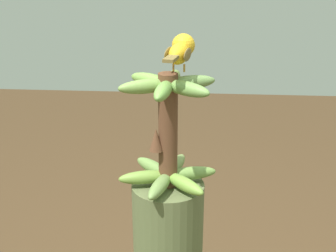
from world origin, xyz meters
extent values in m
cylinder|color=brown|center=(0.00, 0.00, 1.07)|extent=(0.05, 0.05, 0.31)
ellipsoid|color=olive|center=(-0.02, -0.06, 0.94)|extent=(0.07, 0.15, 0.04)
ellipsoid|color=#6D9247|center=(0.04, -0.04, 0.94)|extent=(0.13, 0.13, 0.04)
ellipsoid|color=olive|center=(0.06, 0.02, 0.94)|extent=(0.15, 0.07, 0.04)
ellipsoid|color=#6F8F4A|center=(0.02, 0.06, 0.94)|extent=(0.07, 0.15, 0.04)
ellipsoid|color=#77A13F|center=(-0.04, 0.04, 0.94)|extent=(0.13, 0.13, 0.04)
ellipsoid|color=olive|center=(-0.06, -0.02, 0.94)|extent=(0.15, 0.07, 0.04)
ellipsoid|color=#6B904C|center=(-0.05, -0.02, 1.20)|extent=(0.14, 0.09, 0.04)
ellipsoid|color=olive|center=(-0.01, -0.06, 1.20)|extent=(0.05, 0.14, 0.04)
ellipsoid|color=#719F43|center=(0.05, -0.03, 1.20)|extent=(0.13, 0.11, 0.04)
ellipsoid|color=#749747|center=(0.05, 0.02, 1.20)|extent=(0.14, 0.09, 0.04)
ellipsoid|color=#71A248|center=(0.01, 0.06, 1.20)|extent=(0.05, 0.14, 0.04)
ellipsoid|color=#6D9549|center=(-0.05, 0.03, 1.20)|extent=(0.13, 0.11, 0.04)
cone|color=brown|center=(0.03, 0.02, 1.05)|extent=(0.04, 0.04, 0.06)
cone|color=#4C2D1E|center=(0.00, -0.03, 1.04)|extent=(0.04, 0.04, 0.06)
cylinder|color=#C68933|center=(-0.04, -0.02, 1.23)|extent=(0.01, 0.00, 0.02)
cylinder|color=#C68933|center=(-0.01, -0.02, 1.23)|extent=(0.01, 0.00, 0.02)
ellipsoid|color=gold|center=(-0.03, -0.02, 1.27)|extent=(0.07, 0.11, 0.05)
ellipsoid|color=brown|center=(-0.05, -0.01, 1.27)|extent=(0.02, 0.08, 0.03)
ellipsoid|color=brown|center=(0.00, -0.02, 1.27)|extent=(0.02, 0.08, 0.03)
cube|color=brown|center=(-0.01, 0.05, 1.27)|extent=(0.04, 0.06, 0.01)
sphere|color=gold|center=(-0.03, -0.07, 1.28)|extent=(0.06, 0.06, 0.06)
sphere|color=black|center=(-0.01, -0.08, 1.29)|extent=(0.01, 0.01, 0.01)
cone|color=orange|center=(-0.04, -0.10, 1.28)|extent=(0.03, 0.03, 0.02)
camera|label=1|loc=(-0.08, 1.05, 1.48)|focal=46.88mm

